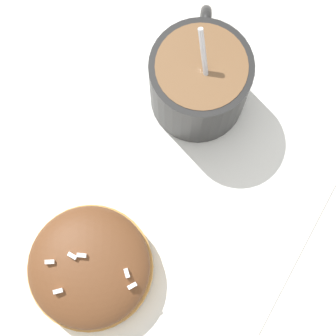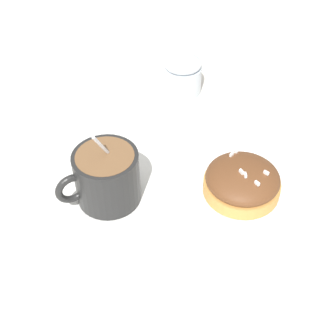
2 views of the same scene
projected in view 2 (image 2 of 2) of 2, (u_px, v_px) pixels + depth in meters
name	position (u px, v px, depth m)	size (l,w,h in m)	color
ground_plane	(175.00, 197.00, 0.61)	(3.00, 3.00, 0.00)	silver
paper_napkin	(175.00, 196.00, 0.61)	(0.33, 0.31, 0.00)	white
coffee_cup	(106.00, 174.00, 0.58)	(0.10, 0.08, 0.11)	black
frosted_pastry	(242.00, 181.00, 0.60)	(0.10, 0.10, 0.04)	#D19347
sugar_bowl	(183.00, 74.00, 0.76)	(0.06, 0.06, 0.06)	silver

